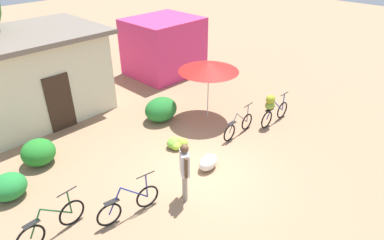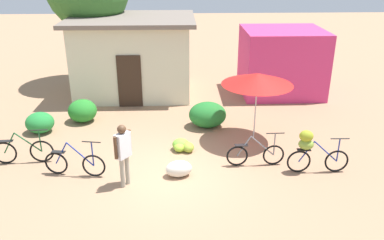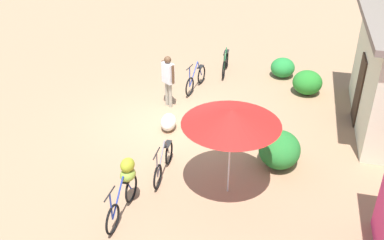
# 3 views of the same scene
# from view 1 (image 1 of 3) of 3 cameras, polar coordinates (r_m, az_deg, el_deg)

# --- Properties ---
(ground_plane) EXTENTS (60.00, 60.00, 0.00)m
(ground_plane) POSITION_cam_1_polar(r_m,az_deg,el_deg) (9.91, 1.09, -8.78)
(ground_plane) COLOR #9C7758
(building_low) EXTENTS (5.00, 3.92, 3.12)m
(building_low) POSITION_cam_1_polar(r_m,az_deg,el_deg) (13.61, -25.30, 7.08)
(building_low) COLOR beige
(building_low) RESTS_ON ground
(shop_pink) EXTENTS (3.20, 2.80, 2.64)m
(shop_pink) POSITION_cam_1_polar(r_m,az_deg,el_deg) (16.42, -4.85, 12.40)
(shop_pink) COLOR #D83571
(shop_pink) RESTS_ON ground
(hedge_bush_front_left) EXTENTS (0.92, 0.86, 0.69)m
(hedge_bush_front_left) POSITION_cam_1_polar(r_m,az_deg,el_deg) (10.08, -28.83, -9.93)
(hedge_bush_front_left) COLOR #248136
(hedge_bush_front_left) RESTS_ON ground
(hedge_bush_front_right) EXTENTS (0.99, 0.97, 0.79)m
(hedge_bush_front_right) POSITION_cam_1_polar(r_m,az_deg,el_deg) (11.00, -24.74, -5.03)
(hedge_bush_front_right) COLOR #257B27
(hedge_bush_front_right) RESTS_ON ground
(hedge_bush_mid) EXTENTS (1.26, 1.04, 0.87)m
(hedge_bush_mid) POSITION_cam_1_polar(r_m,az_deg,el_deg) (12.32, -5.31, 1.83)
(hedge_bush_mid) COLOR #23742D
(hedge_bush_mid) RESTS_ON ground
(market_umbrella) EXTENTS (2.16, 2.16, 2.18)m
(market_umbrella) POSITION_cam_1_polar(r_m,az_deg,el_deg) (11.88, 2.87, 9.13)
(market_umbrella) COLOR beige
(market_umbrella) RESTS_ON ground
(bicycle_leftmost) EXTENTS (1.67, 0.18, 1.00)m
(bicycle_leftmost) POSITION_cam_1_polar(r_m,az_deg,el_deg) (8.53, -22.77, -16.05)
(bicycle_leftmost) COLOR black
(bicycle_leftmost) RESTS_ON ground
(bicycle_near_pile) EXTENTS (1.66, 0.32, 1.03)m
(bicycle_near_pile) POSITION_cam_1_polar(r_m,az_deg,el_deg) (8.52, -10.70, -13.92)
(bicycle_near_pile) COLOR black
(bicycle_near_pile) RESTS_ON ground
(bicycle_center_loaded) EXTENTS (1.62, 0.15, 0.98)m
(bicycle_center_loaded) POSITION_cam_1_polar(r_m,az_deg,el_deg) (11.50, 7.94, -1.06)
(bicycle_center_loaded) COLOR black
(bicycle_center_loaded) RESTS_ON ground
(bicycle_by_shop) EXTENTS (1.66, 0.37, 1.22)m
(bicycle_by_shop) POSITION_cam_1_polar(r_m,az_deg,el_deg) (12.16, 13.51, 2.14)
(bicycle_by_shop) COLOR black
(bicycle_by_shop) RESTS_ON ground
(banana_pile_on_ground) EXTENTS (0.72, 0.69, 0.35)m
(banana_pile_on_ground) POSITION_cam_1_polar(r_m,az_deg,el_deg) (10.86, -2.72, -3.97)
(banana_pile_on_ground) COLOR #94C536
(banana_pile_on_ground) RESTS_ON ground
(produce_sack) EXTENTS (0.76, 0.54, 0.44)m
(produce_sack) POSITION_cam_1_polar(r_m,az_deg,el_deg) (9.90, 2.78, -7.23)
(produce_sack) COLOR silver
(produce_sack) RESTS_ON ground
(person_vendor) EXTENTS (0.40, 0.48, 1.67)m
(person_vendor) POSITION_cam_1_polar(r_m,az_deg,el_deg) (8.41, -1.27, -7.95)
(person_vendor) COLOR gray
(person_vendor) RESTS_ON ground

